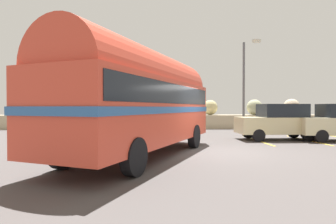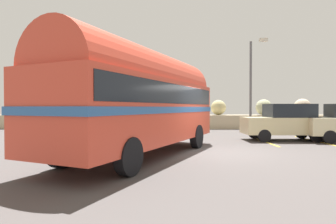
# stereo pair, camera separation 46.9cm
# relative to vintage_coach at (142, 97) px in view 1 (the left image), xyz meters

# --- Properties ---
(ground) EXTENTS (32.00, 26.00, 0.02)m
(ground) POSITION_rel_vintage_coach_xyz_m (2.81, 0.88, -2.04)
(ground) COLOR #474241
(breakwater) EXTENTS (31.36, 2.10, 2.40)m
(breakwater) POSITION_rel_vintage_coach_xyz_m (2.95, 12.66, -1.34)
(breakwater) COLOR tan
(breakwater) RESTS_ON ground
(parking_lines) EXTENTS (7.92, 4.40, 0.01)m
(parking_lines) POSITION_rel_vintage_coach_xyz_m (9.50, 4.38, -2.03)
(parking_lines) COLOR gold
(parking_lines) RESTS_ON ground
(vintage_coach) EXTENTS (5.67, 8.81, 3.70)m
(vintage_coach) POSITION_rel_vintage_coach_xyz_m (0.00, 0.00, 0.00)
(vintage_coach) COLOR black
(vintage_coach) RESTS_ON ground
(parked_car_nearest) EXTENTS (4.12, 1.76, 1.86)m
(parked_car_nearest) POSITION_rel_vintage_coach_xyz_m (6.83, 4.65, -1.08)
(parked_car_nearest) COLOR black
(parked_car_nearest) RESTS_ON ground
(lamp_post) EXTENTS (0.76, 0.99, 5.59)m
(lamp_post) POSITION_rel_vintage_coach_xyz_m (5.78, 6.81, 1.14)
(lamp_post) COLOR #5B5B60
(lamp_post) RESTS_ON ground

